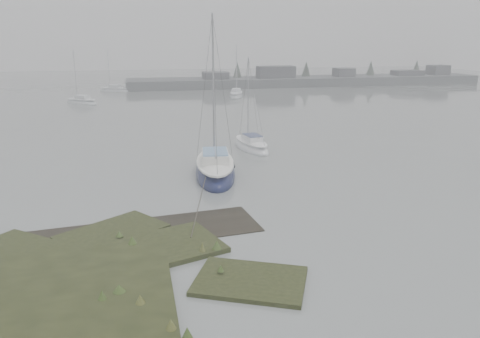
# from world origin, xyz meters

# --- Properties ---
(ground) EXTENTS (160.00, 160.00, 0.00)m
(ground) POSITION_xyz_m (0.00, 30.00, 0.00)
(ground) COLOR slate
(ground) RESTS_ON ground
(far_shoreline) EXTENTS (60.00, 8.00, 4.15)m
(far_shoreline) POSITION_xyz_m (26.84, 61.90, 0.85)
(far_shoreline) COLOR #4C4F51
(far_shoreline) RESTS_ON ground
(sailboat_main) EXTENTS (3.15, 7.12, 9.71)m
(sailboat_main) POSITION_xyz_m (1.50, 11.98, 0.30)
(sailboat_main) COLOR #0E1337
(sailboat_main) RESTS_ON ground
(sailboat_white) EXTENTS (2.33, 5.07, 6.89)m
(sailboat_white) POSITION_xyz_m (5.14, 17.97, 0.21)
(sailboat_white) COLOR white
(sailboat_white) RESTS_ON ground
(sailboat_far_a) EXTENTS (4.66, 4.38, 6.80)m
(sailboat_far_a) POSITION_xyz_m (-9.08, 45.66, 0.21)
(sailboat_far_a) COLOR silver
(sailboat_far_a) RESTS_ON ground
(sailboat_far_b) EXTENTS (3.13, 5.49, 7.37)m
(sailboat_far_b) POSITION_xyz_m (10.65, 48.39, 0.23)
(sailboat_far_b) COLOR #AFB4B8
(sailboat_far_b) RESTS_ON ground
(sailboat_far_c) EXTENTS (4.79, 3.35, 6.48)m
(sailboat_far_c) POSITION_xyz_m (-5.71, 58.73, 0.20)
(sailboat_far_c) COLOR #ABAFB4
(sailboat_far_c) RESTS_ON ground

